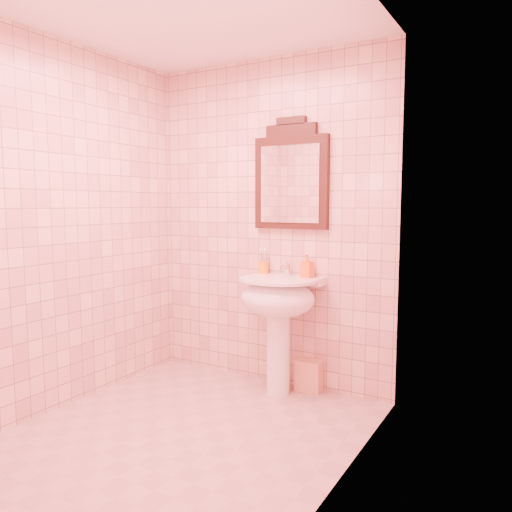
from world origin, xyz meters
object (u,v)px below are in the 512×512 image
Objects in this scene: pedestal_sink at (278,306)px; towel at (309,376)px; toothbrush_cup at (263,267)px; mirror at (291,178)px; soap_dispenser at (307,266)px.

pedestal_sink is 3.68× the size of towel.
pedestal_sink is 0.37m from toothbrush_cup.
mirror is (0.00, 0.20, 0.93)m from pedestal_sink.
soap_dispenser is at bearing -16.96° from mirror.
towel is at bearing -10.24° from mirror.
pedestal_sink is at bearing -38.58° from toothbrush_cup.
towel is at bearing 43.20° from pedestal_sink.
toothbrush_cup is at bearing -178.45° from soap_dispenser.
mirror is 0.72m from toothbrush_cup.
toothbrush_cup reaches higher than towel.
soap_dispenser is 0.73× the size of towel.
pedestal_sink is 0.95m from mirror.
mirror is at bearing 169.76° from towel.
toothbrush_cup is (-0.22, -0.03, -0.68)m from mirror.
mirror is 0.67m from soap_dispenser.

